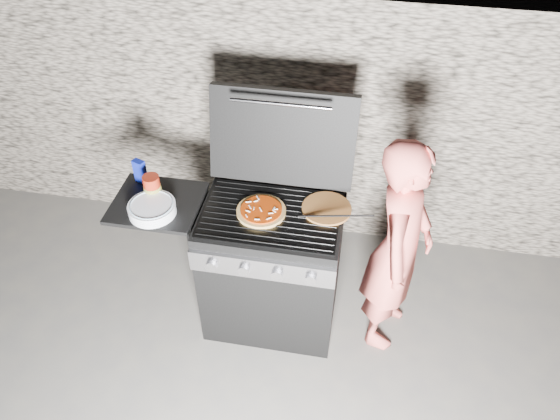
% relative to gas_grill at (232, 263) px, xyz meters
% --- Properties ---
extents(ground, '(50.00, 50.00, 0.00)m').
position_rel_gas_grill_xyz_m(ground, '(0.25, 0.00, -0.46)').
color(ground, '#4C4B4A').
extents(stone_wall, '(8.00, 0.35, 1.80)m').
position_rel_gas_grill_xyz_m(stone_wall, '(0.25, 1.05, 0.44)').
color(stone_wall, '#A19381').
rests_on(stone_wall, ground).
extents(gas_grill, '(1.34, 0.79, 0.91)m').
position_rel_gas_grill_xyz_m(gas_grill, '(0.00, 0.00, 0.00)').
color(gas_grill, black).
rests_on(gas_grill, ground).
extents(pizza_topped, '(0.28, 0.28, 0.03)m').
position_rel_gas_grill_xyz_m(pizza_topped, '(0.19, 0.00, 0.47)').
color(pizza_topped, tan).
rests_on(pizza_topped, gas_grill).
extents(pizza_plain, '(0.31, 0.31, 0.01)m').
position_rel_gas_grill_xyz_m(pizza_plain, '(0.55, 0.09, 0.46)').
color(pizza_plain, '#B18039').
rests_on(pizza_plain, gas_grill).
extents(sauce_jar, '(0.11, 0.11, 0.15)m').
position_rel_gas_grill_xyz_m(sauce_jar, '(-0.45, 0.03, 0.52)').
color(sauce_jar, maroon).
rests_on(sauce_jar, gas_grill).
extents(blue_carton, '(0.08, 0.06, 0.15)m').
position_rel_gas_grill_xyz_m(blue_carton, '(-0.57, 0.16, 0.52)').
color(blue_carton, '#0D1A92').
rests_on(blue_carton, gas_grill).
extents(plate_stack, '(0.29, 0.29, 0.06)m').
position_rel_gas_grill_xyz_m(plate_stack, '(-0.41, -0.10, 0.48)').
color(plate_stack, white).
rests_on(plate_stack, gas_grill).
extents(person, '(0.45, 0.59, 1.45)m').
position_rel_gas_grill_xyz_m(person, '(0.98, 0.04, 0.27)').
color(person, '#E86259').
rests_on(person, ground).
extents(tongs, '(0.41, 0.01, 0.08)m').
position_rel_gas_grill_xyz_m(tongs, '(0.61, 0.00, 0.50)').
color(tongs, black).
rests_on(tongs, gas_grill).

